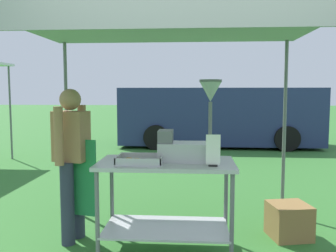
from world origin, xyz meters
TOP-DOWN VIEW (x-y plane):
  - ground_plane at (0.00, 6.00)m, footprint 70.00×70.00m
  - stall_canopy at (-0.26, 1.44)m, footprint 3.03×2.38m
  - donut_cart at (-0.26, 1.35)m, footprint 1.31×0.70m
  - donut_tray at (-0.50, 1.25)m, footprint 0.43×0.33m
  - donut_fryer at (-0.03, 1.40)m, footprint 0.61×0.28m
  - menu_sign at (0.18, 1.15)m, footprint 0.13×0.05m
  - vendor at (-1.26, 1.56)m, footprint 0.47×0.54m
  - supply_crate at (1.04, 1.81)m, footprint 0.48×0.47m
  - van_navy at (0.73, 8.63)m, footprint 5.68×2.16m

SIDE VIEW (x-z plane):
  - ground_plane at x=0.00m, z-range 0.00..0.00m
  - supply_crate at x=1.04m, z-range 0.00..0.37m
  - donut_cart at x=-0.26m, z-range 0.20..1.11m
  - van_navy at x=0.73m, z-range 0.03..1.72m
  - vendor at x=-1.26m, z-range 0.10..1.71m
  - donut_tray at x=-0.50m, z-range 0.89..0.96m
  - menu_sign at x=0.18m, z-range 0.89..1.18m
  - donut_fryer at x=-0.03m, z-range 0.75..1.54m
  - stall_canopy at x=-0.26m, z-range 1.05..3.33m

